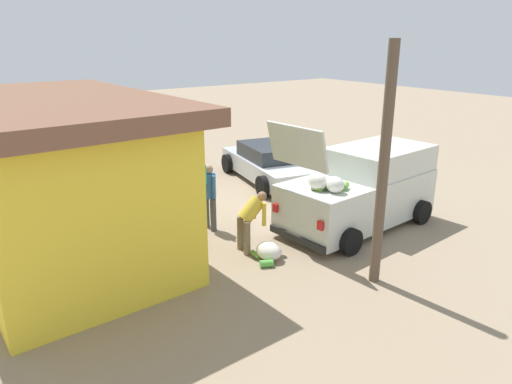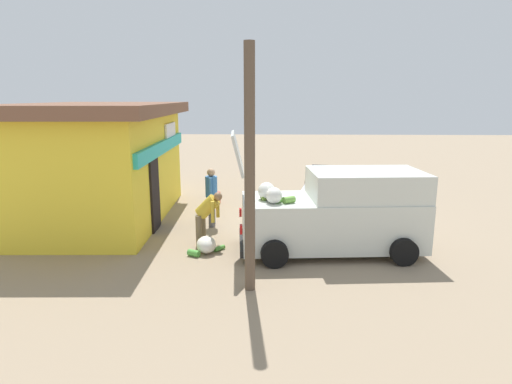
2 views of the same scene
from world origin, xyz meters
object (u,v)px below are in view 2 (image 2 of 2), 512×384
Objects in this scene: storefront_bar at (102,161)px; unloaded_banana_pile at (206,245)px; paint_bucket at (217,197)px; parked_sedan at (332,189)px; delivery_van at (338,212)px; customer_bending at (207,213)px; vendor_standing at (211,193)px.

storefront_bar is 8.43× the size of unloaded_banana_pile.
parked_sedan is at bearing -93.66° from paint_bucket.
delivery_van reaches higher than unloaded_banana_pile.
delivery_van is 4.51m from parked_sedan.
storefront_bar is 7.46m from parked_sedan.
customer_bending is 1.59× the size of unloaded_banana_pile.
delivery_van is 5.38× the size of unloaded_banana_pile.
parked_sedan is at bearing -75.63° from storefront_bar.
storefront_bar is at bearing 104.37° from parked_sedan.
delivery_van reaches higher than vendor_standing.
delivery_van is 3.22m from customer_bending.
customer_bending is (-2.27, -3.46, -0.96)m from storefront_bar.
delivery_van is 5.93m from paint_bucket.
storefront_bar reaches higher than delivery_van.
paint_bucket is (0.25, 3.98, -0.40)m from parked_sedan.
storefront_bar is 5.30× the size of customer_bending.
delivery_van is 3.86m from vendor_standing.
delivery_van is at bearing -121.16° from vendor_standing.
storefront_bar reaches higher than vendor_standing.
paint_bucket is (2.08, -3.16, -1.59)m from storefront_bar.
delivery_van reaches higher than parked_sedan.
storefront_bar is 7.21m from delivery_van.
storefront_bar is at bearing 123.39° from paint_bucket.
delivery_van is at bearing -143.45° from paint_bucket.
customer_bending is at bearing -176.06° from paint_bucket.
parked_sedan reaches higher than paint_bucket.
customer_bending is at bearing 4.45° from unloaded_banana_pile.
vendor_standing reaches higher than customer_bending.
delivery_van is at bearing -85.74° from unloaded_banana_pile.
unloaded_banana_pile is (-2.87, -3.51, -1.61)m from storefront_bar.
storefront_bar reaches higher than unloaded_banana_pile.
paint_bucket is at bearing -56.61° from storefront_bar.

